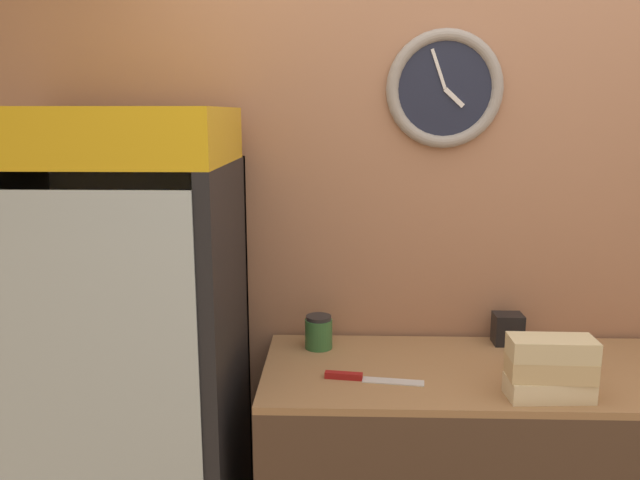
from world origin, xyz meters
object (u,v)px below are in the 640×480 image
Objects in this scene: chefs_knife at (360,378)px; sandwich_stack_bottom at (549,388)px; sandwich_stack_middle at (550,368)px; napkin_dispenser at (508,329)px; beverage_cooler at (127,338)px; sandwich_flat_left at (553,363)px; condiment_jar at (319,332)px; sandwich_stack_top at (552,348)px.

sandwich_stack_bottom is at bearing -11.25° from chefs_knife.
sandwich_stack_middle is (0.00, 0.00, 0.07)m from sandwich_stack_bottom.
napkin_dispenser reaches higher than sandwich_stack_bottom.
sandwich_flat_left is at bearing -1.32° from beverage_cooler.
chefs_knife is at bearing 168.75° from sandwich_stack_bottom.
condiment_jar reaches higher than sandwich_flat_left.
sandwich_flat_left is (1.51, -0.03, -0.06)m from beverage_cooler.
sandwich_stack_middle is 0.61m from chefs_knife.
sandwich_stack_middle is 1.00× the size of sandwich_stack_top.
sandwich_stack_bottom is 0.23m from sandwich_flat_left.
sandwich_stack_middle is at bearing -111.63° from sandwich_flat_left.
sandwich_stack_top reaches higher than chefs_knife.
sandwich_stack_bottom reaches higher than chefs_knife.
beverage_cooler is at bearing 170.90° from chefs_knife.
sandwich_stack_top is 2.19× the size of napkin_dispenser.
napkin_dispenser is at bearing 5.10° from condiment_jar.
napkin_dispenser is (0.58, 0.35, 0.05)m from chefs_knife.
sandwich_stack_middle reaches higher than condiment_jar.
sandwich_stack_middle is 0.24m from sandwich_flat_left.
chefs_knife is 2.79× the size of napkin_dispenser.
condiment_jar reaches higher than chefs_knife.
sandwich_stack_middle is at bearing 0.00° from sandwich_stack_bottom.
sandwich_stack_top is at bearing 0.00° from sandwich_stack_middle.
beverage_cooler is 6.49× the size of sandwich_flat_left.
napkin_dispenser is at bearing 90.79° from sandwich_stack_middle.
sandwich_flat_left is at bearing 68.37° from sandwich_stack_top.
condiment_jar is at bearing 151.17° from sandwich_stack_middle.
beverage_cooler reaches higher than sandwich_flat_left.
napkin_dispenser is (-0.09, 0.26, 0.03)m from sandwich_flat_left.
sandwich_stack_middle is at bearing -11.25° from chefs_knife.
chefs_knife is 2.64× the size of condiment_jar.
condiment_jar is 0.74m from napkin_dispenser.
sandwich_stack_middle is 2.20× the size of napkin_dispenser.
sandwich_stack_bottom is at bearing -111.63° from sandwich_flat_left.
beverage_cooler is 0.70m from condiment_jar.
chefs_knife is at bearing -171.72° from sandwich_flat_left.
sandwich_stack_top reaches higher than sandwich_stack_middle.
napkin_dispenser is at bearing 109.76° from sandwich_flat_left.
sandwich_stack_middle is 0.84m from condiment_jar.
sandwich_stack_top is 2.07× the size of condiment_jar.
sandwich_flat_left is 2.18× the size of condiment_jar.
beverage_cooler is 0.85m from chefs_knife.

